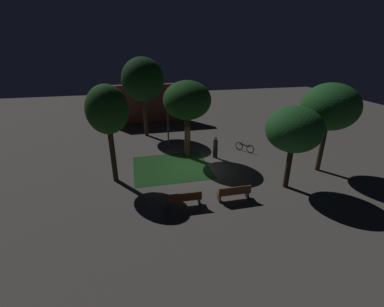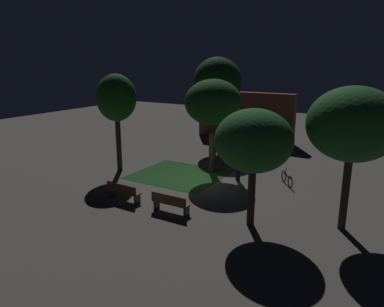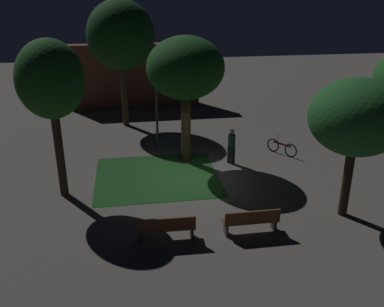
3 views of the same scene
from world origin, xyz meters
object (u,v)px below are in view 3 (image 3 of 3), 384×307
bench_by_lamp (251,220)px  bicycle (282,147)px  bench_front_right (166,227)px  tree_back_right (357,117)px  tree_near_wall (50,81)px  pedestrian (231,145)px  tree_lawn_side (186,69)px  lamp_post_near_wall (156,88)px  tree_back_left (121,35)px

bench_by_lamp → bicycle: 7.15m
bench_front_right → tree_back_right: 6.97m
bench_by_lamp → tree_near_wall: 8.25m
bench_by_lamp → pedestrian: pedestrian is taller
tree_lawn_side → lamp_post_near_wall: (-1.13, 1.89, -1.18)m
tree_near_wall → lamp_post_near_wall: 6.10m
bench_front_right → tree_lawn_side: 7.43m
tree_lawn_side → bicycle: (4.56, 0.04, -3.83)m
tree_near_wall → tree_back_left: bearing=73.5°
tree_back_left → lamp_post_near_wall: bearing=-68.4°
tree_near_wall → tree_back_right: 10.27m
bench_by_lamp → tree_back_right: tree_back_right is taller
pedestrian → tree_lawn_side: bearing=162.4°
bicycle → pedestrian: bearing=-166.0°
tree_near_wall → lamp_post_near_wall: bearing=48.5°
bench_by_lamp → tree_lawn_side: (-1.19, 6.27, 3.69)m
bench_front_right → pedestrian: bearing=58.4°
tree_back_left → pedestrian: bearing=-53.9°
bench_by_lamp → tree_back_left: tree_back_left is taller
tree_near_wall → pedestrian: (7.01, 1.94, -3.53)m
tree_back_left → lamp_post_near_wall: size_ratio=1.56×
pedestrian → tree_back_right: bearing=-61.0°
tree_back_right → lamp_post_near_wall: bearing=128.0°
bench_by_lamp → bicycle: bicycle is taller
tree_near_wall → bicycle: (9.62, 2.60, -4.04)m
tree_back_right → tree_back_left: bearing=123.1°
bench_by_lamp → tree_back_left: (-3.82, 11.94, 4.47)m
tree_near_wall → pedestrian: tree_near_wall is taller
bench_front_right → tree_back_right: size_ratio=0.38×
bicycle → pedestrian: 2.74m
bench_by_lamp → lamp_post_near_wall: 8.84m
bench_by_lamp → pedestrian: bearing=82.4°
bicycle → lamp_post_near_wall: bearing=162.0°
tree_near_wall → bench_by_lamp: bearing=-30.6°
tree_near_wall → bicycle: size_ratio=4.29×
lamp_post_near_wall → bench_by_lamp: bearing=-74.1°
bench_by_lamp → tree_back_right: 4.70m
bench_by_lamp → tree_near_wall: size_ratio=0.31×
tree_lawn_side → tree_back_left: size_ratio=0.81×
tree_back_left → tree_back_right: (7.34, -11.26, -1.43)m
bench_by_lamp → tree_back_right: (3.51, 0.67, 3.04)m
bench_by_lamp → tree_lawn_side: bearing=100.8°
tree_back_left → tree_back_right: bearing=-56.9°
tree_back_left → lamp_post_near_wall: tree_back_left is taller
tree_lawn_side → bench_by_lamp: bearing=-79.2°
tree_lawn_side → tree_back_left: tree_back_left is taller
bench_by_lamp → lamp_post_near_wall: (-2.32, 8.15, 2.51)m
tree_back_left → pedestrian: tree_back_left is taller
lamp_post_near_wall → tree_back_left: bearing=111.6°
tree_near_wall → tree_back_right: tree_near_wall is taller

